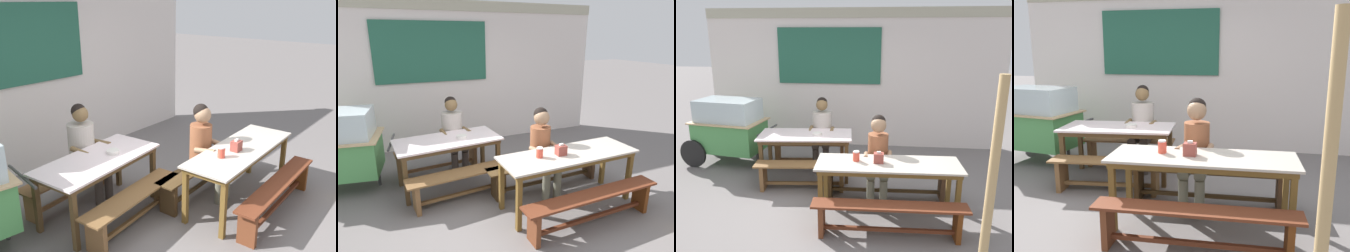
# 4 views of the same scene
# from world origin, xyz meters

# --- Properties ---
(ground_plane) EXTENTS (40.00, 40.00, 0.00)m
(ground_plane) POSITION_xyz_m (0.00, 0.00, 0.00)
(ground_plane) COLOR slate
(backdrop_wall) EXTENTS (6.26, 0.23, 2.90)m
(backdrop_wall) POSITION_xyz_m (-0.02, 2.89, 1.52)
(backdrop_wall) COLOR silver
(backdrop_wall) RESTS_ON ground_plane
(dining_table_far) EXTENTS (1.61, 0.87, 0.76)m
(dining_table_far) POSITION_xyz_m (-0.65, 1.04, 0.68)
(dining_table_far) COLOR silver
(dining_table_far) RESTS_ON ground_plane
(dining_table_near) EXTENTS (1.90, 0.69, 0.76)m
(dining_table_near) POSITION_xyz_m (0.71, -0.14, 0.68)
(dining_table_near) COLOR #B9B0A3
(dining_table_near) RESTS_ON ground_plane
(bench_far_back) EXTENTS (1.47, 0.44, 0.43)m
(bench_far_back) POSITION_xyz_m (-0.70, 1.56, 0.28)
(bench_far_back) COLOR brown
(bench_far_back) RESTS_ON ground_plane
(bench_far_front) EXTENTS (1.50, 0.45, 0.43)m
(bench_far_front) POSITION_xyz_m (-0.60, 0.51, 0.28)
(bench_far_front) COLOR brown
(bench_far_front) RESTS_ON ground_plane
(bench_near_back) EXTENTS (1.91, 0.34, 0.43)m
(bench_near_back) POSITION_xyz_m (0.70, 0.39, 0.28)
(bench_near_back) COLOR #47331B
(bench_near_back) RESTS_ON ground_plane
(bench_near_front) EXTENTS (1.87, 0.31, 0.43)m
(bench_near_front) POSITION_xyz_m (0.73, -0.67, 0.30)
(bench_near_front) COLOR #602C19
(bench_near_front) RESTS_ON ground_plane
(food_cart) EXTENTS (1.70, 1.04, 1.22)m
(food_cart) POSITION_xyz_m (-2.23, 1.51, 0.71)
(food_cart) COLOR #4B964F
(food_cart) RESTS_ON ground_plane
(person_right_near_table) EXTENTS (0.41, 0.57, 1.27)m
(person_right_near_table) POSITION_xyz_m (0.57, 0.31, 0.72)
(person_right_near_table) COLOR #686855
(person_right_near_table) RESTS_ON ground_plane
(person_center_facing) EXTENTS (0.48, 0.60, 1.29)m
(person_center_facing) POSITION_xyz_m (-0.45, 1.52, 0.72)
(person_center_facing) COLOR #3F3631
(person_center_facing) RESTS_ON ground_plane
(tissue_box) EXTENTS (0.13, 0.10, 0.15)m
(tissue_box) POSITION_xyz_m (0.59, -0.14, 0.82)
(tissue_box) COLOR brown
(tissue_box) RESTS_ON dining_table_near
(condiment_jar) EXTENTS (0.09, 0.09, 0.14)m
(condiment_jar) POSITION_xyz_m (0.29, -0.10, 0.82)
(condiment_jar) COLOR #DF4835
(condiment_jar) RESTS_ON dining_table_near
(soup_bowl) EXTENTS (0.16, 0.16, 0.05)m
(soup_bowl) POSITION_xyz_m (-0.44, 0.99, 0.78)
(soup_bowl) COLOR silver
(soup_bowl) RESTS_ON dining_table_far
(wooden_support_post) EXTENTS (0.09, 0.09, 2.05)m
(wooden_support_post) POSITION_xyz_m (1.68, -1.19, 1.02)
(wooden_support_post) COLOR tan
(wooden_support_post) RESTS_ON ground_plane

